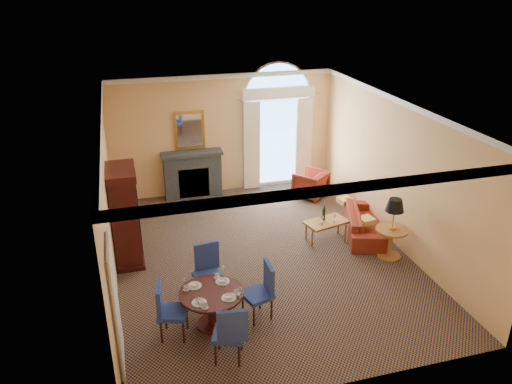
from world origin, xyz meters
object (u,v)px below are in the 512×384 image
object	(u,v)px
armchair	(311,184)
side_table	(393,222)
armoire	(125,217)
coffee_table	(326,222)
dining_table	(212,300)
sofa	(364,223)

from	to	relation	value
armchair	side_table	distance (m)	3.46
armoire	coffee_table	size ratio (longest dim) A/B	1.99
armchair	dining_table	bearing A→B (deg)	13.07
armchair	side_table	bearing A→B (deg)	58.82
dining_table	armchair	xyz separation A→B (m)	(3.58, 4.61, -0.16)
armoire	coffee_table	xyz separation A→B (m)	(4.30, -0.33, -0.55)
dining_table	side_table	xyz separation A→B (m)	(4.05, 1.21, 0.32)
sofa	coffee_table	distance (m)	0.98
sofa	side_table	distance (m)	1.22
dining_table	side_table	bearing A→B (deg)	16.69
sofa	armchair	world-z (taller)	armchair
coffee_table	side_table	distance (m)	1.51
dining_table	armchair	bearing A→B (deg)	52.18
armoire	armchair	distance (m)	5.29
sofa	coffee_table	bearing A→B (deg)	112.12
dining_table	coffee_table	distance (m)	3.78
sofa	side_table	bearing A→B (deg)	-157.55
armchair	side_table	xyz separation A→B (m)	(0.47, -3.39, 0.48)
sofa	coffee_table	xyz separation A→B (m)	(-0.97, -0.04, 0.15)
side_table	sofa	bearing A→B (deg)	92.64
dining_table	armchair	distance (m)	5.83
sofa	side_table	size ratio (longest dim) A/B	1.48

